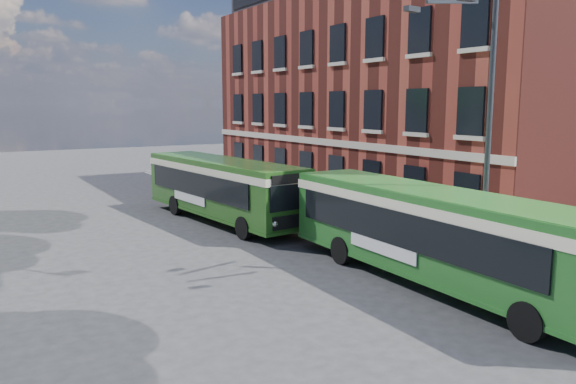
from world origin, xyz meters
TOP-DOWN VIEW (x-y plane):
  - ground at (0.00, 0.00)m, footprint 120.00×120.00m
  - pavement at (7.00, 8.00)m, footprint 6.00×48.00m
  - kerb_line at (3.95, 8.00)m, footprint 0.12×48.00m
  - brick_office at (14.00, 12.00)m, footprint 12.10×26.00m
  - street_lamp at (4.84, -2.00)m, footprint 2.96×2.38m
  - bus_stop_sign at (5.60, -4.20)m, footprint 0.35×0.08m
  - bus_front at (3.14, -1.85)m, footprint 2.74×12.51m
  - bus_rear at (1.41, 10.52)m, footprint 3.66×11.62m
  - pedestrian_a at (5.71, -4.38)m, footprint 0.71×0.66m
  - pedestrian_b at (7.46, -1.46)m, footprint 0.71×0.56m

SIDE VIEW (x-z plane):
  - ground at x=0.00m, z-range 0.00..0.00m
  - kerb_line at x=3.95m, z-range 0.00..0.01m
  - pavement at x=7.00m, z-range 0.00..0.15m
  - pedestrian_b at x=7.46m, z-range 0.15..1.59m
  - pedestrian_a at x=5.71m, z-range 0.15..1.77m
  - bus_stop_sign at x=5.60m, z-range 0.25..2.77m
  - bus_rear at x=1.41m, z-range 0.32..3.34m
  - bus_front at x=3.14m, z-range 0.32..3.34m
  - street_lamp at x=4.84m, z-range 0.29..9.29m
  - brick_office at x=14.00m, z-range -0.13..14.07m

